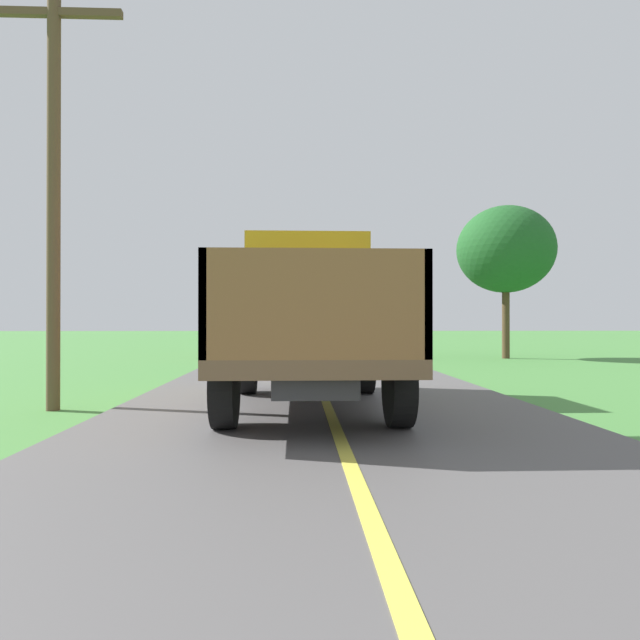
{
  "coord_description": "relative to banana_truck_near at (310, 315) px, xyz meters",
  "views": [
    {
      "loc": [
        -0.48,
        3.2,
        1.34
      ],
      "look_at": [
        -0.02,
        13.95,
        1.4
      ],
      "focal_mm": 32.11,
      "sensor_mm": 36.0,
      "label": 1
    }
  ],
  "objects": [
    {
      "name": "roadside_tree_near_left",
      "position": [
        7.73,
        11.94,
        2.65
      ],
      "size": [
        3.65,
        3.65,
        5.78
      ],
      "color": "#4C3823",
      "rests_on": "ground"
    },
    {
      "name": "banana_truck_near",
      "position": [
        0.0,
        0.0,
        0.0
      ],
      "size": [
        2.38,
        5.82,
        2.8
      ],
      "color": "#2D2D30",
      "rests_on": "road_surface"
    },
    {
      "name": "utility_pole_roadside",
      "position": [
        -3.95,
        -0.42,
        2.08
      ],
      "size": [
        2.07,
        0.2,
        6.53
      ],
      "color": "brown",
      "rests_on": "ground"
    },
    {
      "name": "banana_truck_far",
      "position": [
        -0.05,
        14.95,
        -0.01
      ],
      "size": [
        2.38,
        5.81,
        2.8
      ],
      "color": "#2D2D30",
      "rests_on": "road_surface"
    }
  ]
}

